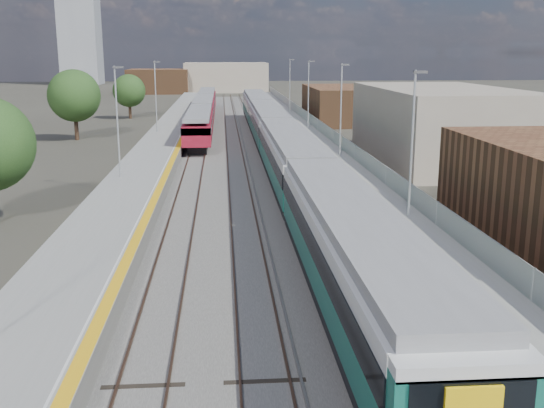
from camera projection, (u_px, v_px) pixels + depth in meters
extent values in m
plane|color=#47443A|center=(256.00, 154.00, 60.42)|extent=(320.00, 320.00, 0.00)
cube|color=#565451|center=(232.00, 150.00, 62.67)|extent=(10.50, 155.00, 0.06)
cube|color=#4C3323|center=(261.00, 145.00, 65.30)|extent=(0.07, 160.00, 0.14)
cube|color=#4C3323|center=(275.00, 145.00, 65.41)|extent=(0.07, 160.00, 0.14)
cube|color=#4C3323|center=(227.00, 146.00, 65.04)|extent=(0.07, 160.00, 0.14)
cube|color=#4C3323|center=(241.00, 145.00, 65.15)|extent=(0.07, 160.00, 0.14)
cube|color=#4C3323|center=(192.00, 146.00, 64.78)|extent=(0.07, 160.00, 0.14)
cube|color=#4C3323|center=(206.00, 146.00, 64.88)|extent=(0.07, 160.00, 0.14)
cube|color=gray|center=(257.00, 145.00, 65.28)|extent=(0.08, 160.00, 0.10)
cube|color=gray|center=(244.00, 145.00, 65.18)|extent=(0.08, 160.00, 0.10)
cube|color=slate|center=(307.00, 144.00, 63.13)|extent=(4.70, 155.00, 1.00)
cube|color=gray|center=(307.00, 139.00, 63.01)|extent=(4.70, 155.00, 0.03)
cube|color=#EEAF15|center=(286.00, 139.00, 62.85)|extent=(0.40, 155.00, 0.01)
cube|color=gray|center=(329.00, 133.00, 63.04)|extent=(0.06, 155.00, 1.20)
cylinder|color=#9EA0A3|center=(412.00, 144.00, 32.66)|extent=(0.12, 0.12, 7.50)
cube|color=#4C4C4F|center=(420.00, 72.00, 31.83)|extent=(0.70, 0.18, 0.14)
cylinder|color=#9EA0A3|center=(341.00, 110.00, 52.05)|extent=(0.12, 0.12, 7.50)
cube|color=#4C4C4F|center=(345.00, 65.00, 51.23)|extent=(0.70, 0.18, 0.14)
cylinder|color=#9EA0A3|center=(308.00, 95.00, 71.45)|extent=(0.12, 0.12, 7.50)
cube|color=#4C4C4F|center=(311.00, 61.00, 70.62)|extent=(0.70, 0.18, 0.14)
cylinder|color=#9EA0A3|center=(290.00, 86.00, 90.85)|extent=(0.12, 0.12, 7.50)
cube|color=#4C4C4F|center=(292.00, 60.00, 90.02)|extent=(0.70, 0.18, 0.14)
cube|color=slate|center=(162.00, 146.00, 62.05)|extent=(4.30, 155.00, 1.00)
cube|color=gray|center=(162.00, 141.00, 61.93)|extent=(4.30, 155.00, 0.03)
cube|color=#EEAF15|center=(181.00, 140.00, 62.07)|extent=(0.45, 155.00, 0.01)
cube|color=silver|center=(178.00, 140.00, 62.04)|extent=(0.08, 155.00, 0.01)
cylinder|color=#9EA0A3|center=(117.00, 122.00, 43.03)|extent=(0.12, 0.12, 7.50)
cube|color=#4C4C4F|center=(118.00, 67.00, 42.20)|extent=(0.70, 0.18, 0.14)
cylinder|color=#9EA0A3|center=(156.00, 97.00, 68.24)|extent=(0.12, 0.12, 7.50)
cube|color=#4C4C4F|center=(157.00, 62.00, 67.42)|extent=(0.70, 0.18, 0.14)
cube|color=gray|center=(439.00, 124.00, 56.04)|extent=(11.00, 22.00, 6.40)
cube|color=brown|center=(339.00, 104.00, 88.00)|extent=(8.00, 18.00, 4.80)
cube|color=gray|center=(226.00, 77.00, 156.44)|extent=(20.00, 14.00, 7.00)
cube|color=brown|center=(159.00, 81.00, 150.55)|extent=(14.00, 12.00, 5.60)
cube|color=gray|center=(79.00, 16.00, 188.16)|extent=(11.00, 11.00, 40.00)
cube|color=black|center=(352.00, 290.00, 23.10)|extent=(2.90, 20.81, 0.49)
cube|color=#11594E|center=(353.00, 268.00, 22.91)|extent=(3.01, 20.81, 1.22)
cube|color=black|center=(354.00, 243.00, 22.68)|extent=(3.07, 20.81, 0.83)
cube|color=silver|center=(354.00, 225.00, 22.53)|extent=(3.01, 20.81, 0.51)
cube|color=gray|center=(355.00, 213.00, 22.43)|extent=(2.67, 20.81, 0.43)
cube|color=black|center=(290.00, 178.00, 43.77)|extent=(2.90, 20.81, 0.49)
cube|color=#11594E|center=(290.00, 166.00, 43.57)|extent=(3.01, 20.81, 1.22)
cube|color=black|center=(291.00, 152.00, 43.35)|extent=(3.07, 20.81, 0.83)
cube|color=silver|center=(291.00, 143.00, 43.20)|extent=(3.01, 20.81, 0.51)
cube|color=gray|center=(291.00, 136.00, 43.09)|extent=(2.67, 20.81, 0.43)
cube|color=black|center=(268.00, 138.00, 64.44)|extent=(2.90, 20.81, 0.49)
cube|color=#11594E|center=(268.00, 130.00, 64.24)|extent=(3.01, 20.81, 1.22)
cube|color=black|center=(268.00, 120.00, 64.02)|extent=(3.07, 20.81, 0.83)
cube|color=silver|center=(268.00, 113.00, 63.86)|extent=(3.01, 20.81, 0.51)
cube|color=gray|center=(268.00, 109.00, 63.76)|extent=(2.67, 20.81, 0.43)
cube|color=black|center=(257.00, 117.00, 85.10)|extent=(2.90, 20.81, 0.49)
cube|color=#11594E|center=(257.00, 111.00, 84.90)|extent=(3.01, 20.81, 1.22)
cube|color=black|center=(257.00, 104.00, 84.68)|extent=(3.07, 20.81, 0.83)
cube|color=silver|center=(257.00, 99.00, 84.53)|extent=(3.01, 20.81, 0.51)
cube|color=gray|center=(257.00, 95.00, 84.42)|extent=(2.67, 20.81, 0.43)
cube|color=black|center=(472.00, 403.00, 11.97)|extent=(2.45, 0.06, 0.85)
cube|color=black|center=(200.00, 140.00, 66.29)|extent=(1.81, 15.34, 0.63)
cube|color=maroon|center=(199.00, 126.00, 65.94)|extent=(2.66, 18.05, 1.90)
cube|color=black|center=(199.00, 121.00, 65.83)|extent=(2.72, 18.05, 0.67)
cube|color=gray|center=(199.00, 112.00, 65.61)|extent=(2.38, 18.05, 0.38)
cube|color=black|center=(204.00, 122.00, 84.28)|extent=(1.81, 15.34, 0.63)
cube|color=maroon|center=(204.00, 110.00, 83.93)|extent=(2.66, 18.05, 1.90)
cube|color=black|center=(204.00, 107.00, 83.82)|extent=(2.72, 18.05, 0.67)
cube|color=gray|center=(204.00, 99.00, 83.60)|extent=(2.38, 18.05, 0.38)
cube|color=black|center=(207.00, 110.00, 102.27)|extent=(1.81, 15.34, 0.63)
cube|color=maroon|center=(207.00, 100.00, 101.92)|extent=(2.66, 18.05, 1.90)
cube|color=black|center=(207.00, 97.00, 101.81)|extent=(2.72, 18.05, 0.67)
cube|color=gray|center=(207.00, 91.00, 101.59)|extent=(2.38, 18.05, 0.38)
cylinder|color=#382619|center=(76.00, 128.00, 69.68)|extent=(0.44, 0.44, 2.67)
sphere|color=#25471B|center=(74.00, 96.00, 68.87)|extent=(5.64, 5.64, 5.64)
cylinder|color=#382619|center=(130.00, 111.00, 92.52)|extent=(0.44, 0.44, 2.22)
sphere|color=#25471B|center=(129.00, 91.00, 91.85)|extent=(4.69, 4.69, 4.69)
cylinder|color=#382619|center=(441.00, 120.00, 81.03)|extent=(0.44, 0.44, 1.98)
sphere|color=#25471B|center=(443.00, 100.00, 80.43)|extent=(4.19, 4.19, 4.19)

